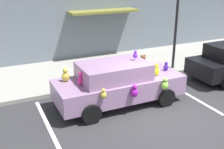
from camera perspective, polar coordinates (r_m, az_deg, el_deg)
ground_plane at (r=9.25m, az=11.01°, el=-8.41°), size 60.00×60.00×0.00m
sidewalk at (r=13.20m, az=-1.68°, el=1.32°), size 24.00×4.00×0.15m
parking_stripe_front at (r=10.96m, az=15.50°, el=-4.02°), size 0.12×3.60×0.01m
parking_stripe_rear at (r=8.75m, az=-13.14°, el=-10.37°), size 0.12×3.60×0.01m
plush_covered_car at (r=9.53m, az=1.22°, el=-1.78°), size 4.50×2.04×1.89m
teddy_bear_on_sidewalk at (r=12.89m, az=6.44°, el=2.54°), size 0.36×0.30×0.68m
street_lamp_post at (r=12.80m, az=13.37°, el=12.17°), size 0.28×0.28×4.16m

